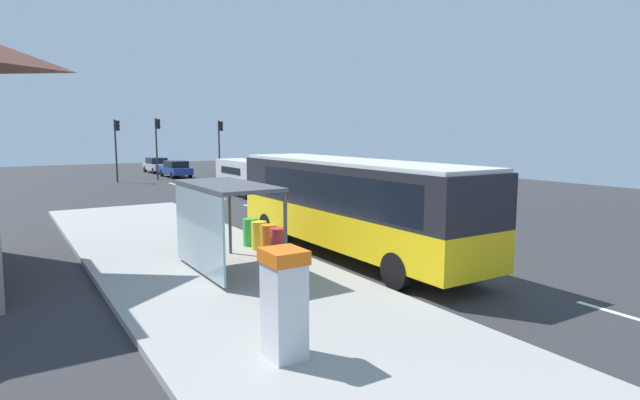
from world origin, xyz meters
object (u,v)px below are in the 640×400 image
recycling_bin_red (278,243)px  traffic_light_median (157,139)px  recycling_bin_yellow (259,235)px  bus_shelter (216,205)px  recycling_bin_green (250,232)px  sedan_far (157,165)px  bus (350,201)px  sedan_near (176,169)px  white_van (245,175)px  recycling_bin_orange (268,239)px  ticket_machine (284,303)px  traffic_light_far_side (117,141)px  traffic_light_near_side (220,140)px

recycling_bin_red → traffic_light_median: traffic_light_median is taller
recycling_bin_yellow → bus_shelter: bearing=-138.9°
recycling_bin_green → bus_shelter: size_ratio=0.24×
sedan_far → recycling_bin_red: (-6.50, -39.22, -0.14)m
bus → recycling_bin_red: (-2.49, 0.34, -1.19)m
sedan_near → bus_shelter: (-8.72, -33.32, 1.31)m
white_van → sedan_near: white_van is taller
sedan_near → recycling_bin_orange: sedan_near is taller
ticket_machine → recycling_bin_green: bearing=69.2°
recycling_bin_yellow → traffic_light_median: bearing=81.3°
bus → bus_shelter: 4.71m
sedan_near → traffic_light_far_side: (-5.40, -2.18, 2.61)m
bus → sedan_far: 39.78m
recycling_bin_yellow → bus: bearing=-35.0°
sedan_far → recycling_bin_yellow: sedan_far is taller
recycling_bin_green → traffic_light_far_side: (1.10, 28.51, 2.75)m
recycling_bin_green → white_van: bearing=66.8°
recycling_bin_green → traffic_light_far_side: size_ratio=0.19×
sedan_near → recycling_bin_yellow: size_ratio=4.71×
traffic_light_near_side → traffic_light_median: (-5.10, 1.60, 0.10)m
recycling_bin_orange → sedan_near: bearing=78.5°
recycling_bin_red → white_van: bearing=69.4°
traffic_light_median → sedan_near: bearing=36.0°
recycling_bin_orange → traffic_light_far_side: size_ratio=0.19×
sedan_far → bus_shelter: bearing=-102.4°
recycling_bin_orange → recycling_bin_yellow: 0.70m
sedan_far → ticket_machine: (-9.75, -45.69, 0.38)m
recycling_bin_yellow → traffic_light_far_side: traffic_light_far_side is taller
traffic_light_near_side → traffic_light_far_side: size_ratio=1.00×
recycling_bin_orange → traffic_light_median: 31.18m
sedan_near → recycling_bin_yellow: sedan_near is taller
sedan_far → bus_shelter: (-8.71, -39.75, 1.31)m
traffic_light_far_side → bus_shelter: (-3.31, -31.14, -1.31)m
recycling_bin_green → bus_shelter: (-2.21, -2.63, 1.44)m
traffic_light_far_side → bus_shelter: size_ratio=1.28×
recycling_bin_yellow → recycling_bin_green: (0.00, 0.70, 0.00)m
sedan_far → bus_shelter: bus_shelter is taller
sedan_far → traffic_light_far_side: size_ratio=0.87×
ticket_machine → bus_shelter: bearing=80.1°
sedan_near → recycling_bin_red: 33.43m
recycling_bin_green → traffic_light_far_side: 28.66m
white_van → traffic_light_far_side: (-5.30, 13.61, 2.06)m
recycling_bin_orange → recycling_bin_yellow: bearing=90.0°
sedan_far → traffic_light_median: size_ratio=0.84×
bus → sedan_far: bus is taller
sedan_far → recycling_bin_green: (-6.50, -37.12, -0.14)m
recycling_bin_orange → traffic_light_near_side: bearing=71.6°
sedan_far → sedan_near: bearing=-90.0°
bus_shelter → traffic_light_median: bearing=78.0°
sedan_near → bus_shelter: bus_shelter is taller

